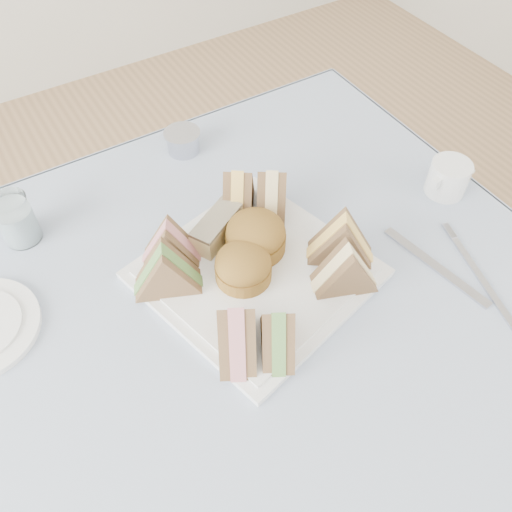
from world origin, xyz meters
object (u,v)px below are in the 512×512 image
table (259,433)px  serving_plate (256,274)px  water_glass (16,219)px  creamer_jug (448,178)px

table → serving_plate: size_ratio=2.90×
table → serving_plate: 0.40m
serving_plate → water_glass: bearing=122.3°
serving_plate → creamer_jug: bearing=-16.0°
water_glass → creamer_jug: water_glass is taller
table → creamer_jug: size_ratio=12.67×
serving_plate → water_glass: 0.40m
table → water_glass: size_ratio=10.20×
table → creamer_jug: 0.61m
creamer_jug → table: bearing=-179.8°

